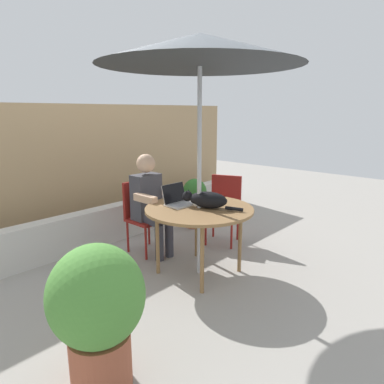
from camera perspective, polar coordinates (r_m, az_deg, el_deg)
The scene contains 12 objects.
ground_plane at distance 3.85m, azimuth 1.13°, elevation -13.00°, with size 14.00×14.00×0.00m, color gray.
fence_back at distance 5.18m, azimuth -16.99°, elevation 3.72°, with size 5.90×0.08×1.79m, color tan.
planter_wall_low at distance 4.81m, azimuth -12.49°, elevation -4.82°, with size 5.31×0.20×0.47m, color beige.
patio_table at distance 3.60m, azimuth 1.18°, elevation -3.39°, with size 1.12×1.12×0.72m.
patio_umbrella at distance 3.50m, azimuth 1.31°, elevation 22.29°, with size 1.96×1.96×2.40m.
chair_occupied at distance 4.29m, azimuth -8.18°, elevation -3.09°, with size 0.40×0.40×0.87m.
chair_empty at distance 4.58m, azimuth 5.32°, elevation -1.96°, with size 0.52×0.52×0.87m.
person_seated at distance 4.13m, azimuth -6.87°, elevation -1.23°, with size 0.48×0.48×1.21m.
laptop at distance 3.71m, azimuth -2.44°, elevation -1.07°, with size 0.30×0.26×0.21m.
cat at distance 3.57m, azimuth 2.29°, elevation -1.29°, with size 0.33×0.63×0.17m.
potted_plant_near_fence at distance 2.27m, azimuth -15.27°, elevation -18.01°, with size 0.58×0.58×0.94m.
potted_plant_by_chair at distance 5.17m, azimuth 0.44°, elevation -1.60°, with size 0.36×0.36×0.72m.
Camera 1 is at (-2.60, -2.27, 1.70)m, focal length 32.46 mm.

